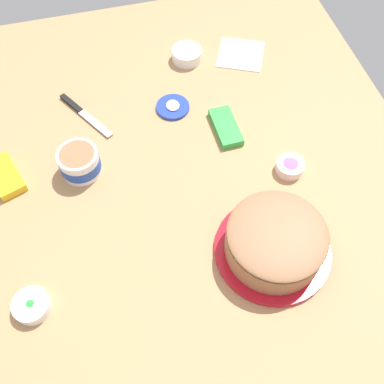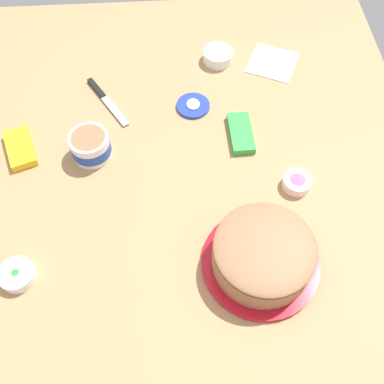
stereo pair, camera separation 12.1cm
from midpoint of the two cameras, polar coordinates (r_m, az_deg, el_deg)
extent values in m
plane|color=tan|center=(1.30, -1.43, 2.86)|extent=(1.54, 1.54, 0.00)
cylinder|color=red|center=(1.17, 11.60, -9.01)|extent=(0.30, 0.30, 0.01)
cylinder|color=#DBB77A|center=(1.13, 11.94, -8.23)|extent=(0.23, 0.23, 0.06)
cylinder|color=#9E6B47|center=(1.13, 11.98, -8.13)|extent=(0.25, 0.25, 0.07)
ellipsoid|color=#9E6B47|center=(1.09, 12.41, -7.17)|extent=(0.25, 0.25, 0.03)
cylinder|color=white|center=(1.31, -10.15, 5.55)|extent=(0.11, 0.11, 0.08)
cylinder|color=#2347B2|center=(1.32, -10.12, 5.44)|extent=(0.12, 0.12, 0.04)
cylinder|color=#9E6B47|center=(1.29, -10.37, 6.43)|extent=(0.10, 0.10, 0.01)
cylinder|color=#233DAD|center=(1.44, 2.58, 10.65)|extent=(0.10, 0.10, 0.01)
ellipsoid|color=white|center=(1.43, 2.59, 10.86)|extent=(0.05, 0.04, 0.01)
cube|color=silver|center=(1.43, -7.29, 9.95)|extent=(0.13, 0.09, 0.00)
cube|color=black|center=(1.51, -9.67, 12.61)|extent=(0.09, 0.06, 0.01)
cylinder|color=white|center=(1.59, 5.56, 16.57)|extent=(0.10, 0.10, 0.04)
cylinder|color=orange|center=(1.58, 5.57, 16.63)|extent=(0.08, 0.08, 0.01)
ellipsoid|color=orange|center=(1.58, 5.59, 16.82)|extent=(0.07, 0.07, 0.02)
cylinder|color=white|center=(1.19, -18.49, -10.15)|extent=(0.09, 0.09, 0.03)
cylinder|color=green|center=(1.19, -18.49, -10.16)|extent=(0.07, 0.07, 0.01)
ellipsoid|color=green|center=(1.18, -18.59, -10.03)|extent=(0.06, 0.06, 0.02)
cylinder|color=white|center=(1.30, 15.70, 0.92)|extent=(0.08, 0.08, 0.03)
cylinder|color=pink|center=(1.29, 15.74, 1.01)|extent=(0.07, 0.07, 0.01)
ellipsoid|color=pink|center=(1.29, 15.81, 1.18)|extent=(0.06, 0.06, 0.02)
cube|color=green|center=(1.37, 8.72, 7.18)|extent=(0.15, 0.07, 0.02)
cube|color=yellow|center=(1.39, -18.59, 5.06)|extent=(0.16, 0.11, 0.03)
cube|color=white|center=(1.61, 12.34, 15.55)|extent=(0.20, 0.20, 0.01)
camera|label=1|loc=(0.06, -87.13, 4.61)|focal=42.27mm
camera|label=2|loc=(0.06, 92.87, -4.61)|focal=42.27mm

